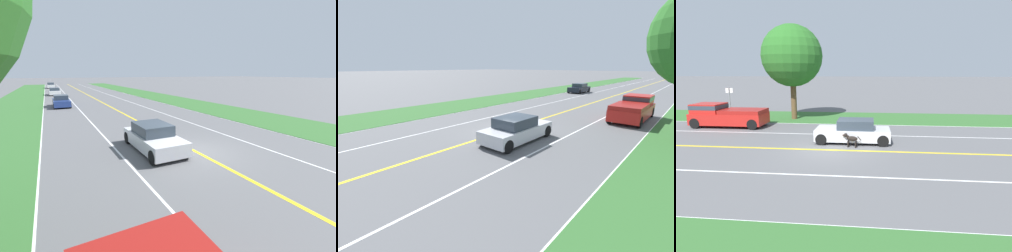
# 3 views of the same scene
# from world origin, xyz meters

# --- Properties ---
(ground_plane) EXTENTS (400.00, 400.00, 0.00)m
(ground_plane) POSITION_xyz_m (0.00, 0.00, 0.00)
(ground_plane) COLOR #5B5B5E
(centre_divider_line) EXTENTS (0.18, 160.00, 0.01)m
(centre_divider_line) POSITION_xyz_m (0.00, 0.00, 0.00)
(centre_divider_line) COLOR yellow
(centre_divider_line) RESTS_ON ground
(lane_edge_line_right) EXTENTS (0.14, 160.00, 0.01)m
(lane_edge_line_right) POSITION_xyz_m (7.00, 0.00, 0.00)
(lane_edge_line_right) COLOR white
(lane_edge_line_right) RESTS_ON ground
(lane_edge_line_left) EXTENTS (0.14, 160.00, 0.01)m
(lane_edge_line_left) POSITION_xyz_m (-7.00, 0.00, 0.00)
(lane_edge_line_left) COLOR white
(lane_edge_line_left) RESTS_ON ground
(lane_dash_same_dir) EXTENTS (0.10, 160.00, 0.01)m
(lane_dash_same_dir) POSITION_xyz_m (3.50, 0.00, 0.00)
(lane_dash_same_dir) COLOR white
(lane_dash_same_dir) RESTS_ON ground
(lane_dash_oncoming) EXTENTS (0.10, 160.00, 0.01)m
(lane_dash_oncoming) POSITION_xyz_m (-3.50, 0.00, 0.00)
(lane_dash_oncoming) COLOR white
(lane_dash_oncoming) RESTS_ON ground
(grass_verge_left) EXTENTS (6.00, 160.00, 0.03)m
(grass_verge_left) POSITION_xyz_m (-10.00, 0.00, 0.01)
(grass_verge_left) COLOR #33662D
(grass_verge_left) RESTS_ON ground
(ego_car) EXTENTS (1.87, 4.35, 1.37)m
(ego_car) POSITION_xyz_m (1.76, -1.32, 0.64)
(ego_car) COLOR silver
(ego_car) RESTS_ON ground
(dog) EXTENTS (0.38, 1.09, 0.80)m
(dog) POSITION_xyz_m (0.64, -1.23, 0.50)
(dog) COLOR black
(dog) RESTS_ON ground
(pickup_truck) EXTENTS (2.14, 5.46, 1.75)m
(pickup_truck) POSITION_xyz_m (5.31, 8.57, 0.89)
(pickup_truck) COLOR red
(pickup_truck) RESTS_ON ground
(oncoming_car) EXTENTS (1.91, 4.32, 1.40)m
(oncoming_car) POSITION_xyz_m (-5.42, 23.36, 0.65)
(oncoming_car) COLOR black
(oncoming_car) RESTS_ON ground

